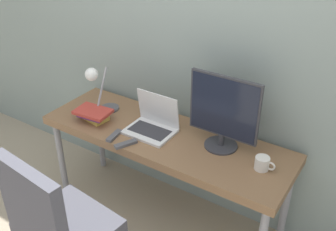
{
  "coord_description": "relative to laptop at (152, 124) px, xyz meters",
  "views": [
    {
      "loc": [
        1.25,
        -1.59,
        2.22
      ],
      "look_at": [
        0.05,
        0.26,
        0.94
      ],
      "focal_mm": 42.0,
      "sensor_mm": 36.0,
      "label": 1
    }
  ],
  "objects": [
    {
      "name": "monitor",
      "position": [
        0.48,
        0.09,
        0.21
      ],
      "size": [
        0.47,
        0.22,
        0.5
      ],
      "color": "#333338",
      "rests_on": "desk"
    },
    {
      "name": "laptop",
      "position": [
        0.0,
        0.0,
        0.0
      ],
      "size": [
        0.33,
        0.25,
        0.26
      ],
      "color": "silver",
      "rests_on": "desk"
    },
    {
      "name": "desk_lamp",
      "position": [
        -0.45,
        -0.04,
        0.19
      ],
      "size": [
        0.14,
        0.27,
        0.39
      ],
      "color": "#4C4C51",
      "rests_on": "desk"
    },
    {
      "name": "wall_back",
      "position": [
        0.1,
        0.36,
        0.49
      ],
      "size": [
        8.0,
        0.05,
        2.6
      ],
      "color": "gray",
      "rests_on": "ground_plane"
    },
    {
      "name": "desk",
      "position": [
        0.1,
        0.0,
        -0.12
      ],
      "size": [
        1.79,
        0.58,
        0.76
      ],
      "color": "brown",
      "rests_on": "ground_plane"
    },
    {
      "name": "tv_remote",
      "position": [
        -0.17,
        -0.21,
        -0.04
      ],
      "size": [
        0.06,
        0.15,
        0.02
      ],
      "color": "#4C4C51",
      "rests_on": "desk"
    },
    {
      "name": "mug",
      "position": [
        0.8,
        0.0,
        -0.01
      ],
      "size": [
        0.13,
        0.09,
        0.08
      ],
      "color": "silver",
      "rests_on": "desk"
    },
    {
      "name": "media_remote",
      "position": [
        -0.04,
        -0.25,
        -0.04
      ],
      "size": [
        0.1,
        0.16,
        0.02
      ],
      "color": "#4C4C51",
      "rests_on": "desk"
    },
    {
      "name": "book_stack",
      "position": [
        -0.44,
        -0.11,
        -0.0
      ],
      "size": [
        0.27,
        0.2,
        0.09
      ],
      "color": "gold",
      "rests_on": "desk"
    },
    {
      "name": "office_chair",
      "position": [
        -0.09,
        -0.86,
        -0.26
      ],
      "size": [
        0.6,
        0.6,
        1.01
      ],
      "color": "black",
      "rests_on": "ground_plane"
    }
  ]
}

